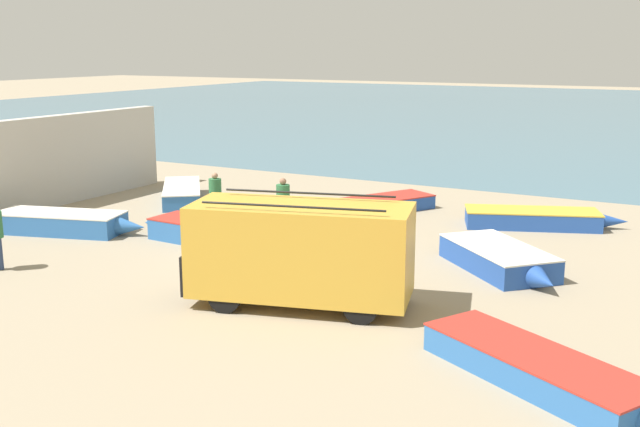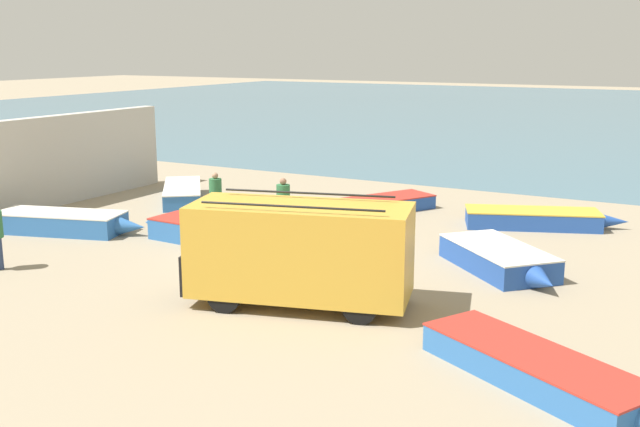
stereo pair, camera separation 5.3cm
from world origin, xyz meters
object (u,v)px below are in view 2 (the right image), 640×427
(fishing_rowboat_1, at_px, (500,259))
(fisherman_2, at_px, (283,198))
(fishing_rowboat_4, at_px, (183,192))
(fisherman_1, at_px, (216,191))
(fishing_rowboat_3, at_px, (372,206))
(fishing_rowboat_0, at_px, (65,222))
(parked_van, at_px, (299,251))
(fishing_rowboat_2, at_px, (203,231))
(fisherman_3, at_px, (287,222))
(fishing_rowboat_6, at_px, (537,219))
(fishing_rowboat_5, at_px, (541,371))

(fishing_rowboat_1, bearing_deg, fisherman_2, -146.47)
(fishing_rowboat_4, distance_m, fisherman_1, 3.77)
(fishing_rowboat_3, bearing_deg, fisherman_1, -20.40)
(fishing_rowboat_0, relative_size, fisherman_2, 3.01)
(parked_van, xyz_separation_m, fisherman_1, (-6.78, 6.05, -0.31))
(fishing_rowboat_1, distance_m, fisherman_2, 7.49)
(fishing_rowboat_2, height_order, fishing_rowboat_4, fishing_rowboat_2)
(fisherman_2, height_order, fisherman_3, fisherman_3)
(fishing_rowboat_3, relative_size, fisherman_1, 3.17)
(fishing_rowboat_6, distance_m, fisherman_1, 10.59)
(parked_van, relative_size, fishing_rowboat_2, 1.20)
(fishing_rowboat_1, distance_m, fishing_rowboat_4, 13.53)
(fishing_rowboat_3, relative_size, fisherman_3, 3.01)
(parked_van, distance_m, fishing_rowboat_3, 9.97)
(fishing_rowboat_6, distance_m, fisherman_3, 8.72)
(fishing_rowboat_1, relative_size, fisherman_3, 2.23)
(fishing_rowboat_0, distance_m, fisherman_1, 4.88)
(fishing_rowboat_5, bearing_deg, parked_van, -166.94)
(fishing_rowboat_6, relative_size, fisherman_3, 3.02)
(fishing_rowboat_6, xyz_separation_m, fisherman_2, (-7.08, -4.09, 0.70))
(parked_van, bearing_deg, fishing_rowboat_6, -121.74)
(fishing_rowboat_2, bearing_deg, fishing_rowboat_1, -168.24)
(fishing_rowboat_4, xyz_separation_m, fishing_rowboat_6, (12.84, 2.02, -0.02))
(fishing_rowboat_3, height_order, fishing_rowboat_6, fishing_rowboat_6)
(fishing_rowboat_0, distance_m, fisherman_2, 6.87)
(fishing_rowboat_6, bearing_deg, parked_van, -127.33)
(fishing_rowboat_5, bearing_deg, fishing_rowboat_2, -176.07)
(fishing_rowboat_0, bearing_deg, fishing_rowboat_6, 14.68)
(fishing_rowboat_3, distance_m, fishing_rowboat_6, 5.63)
(fishing_rowboat_0, height_order, fisherman_2, fisherman_2)
(fishing_rowboat_2, bearing_deg, fisherman_3, 177.58)
(fishing_rowboat_1, bearing_deg, fisherman_1, -144.03)
(fishing_rowboat_2, relative_size, fisherman_1, 2.74)
(fishing_rowboat_2, bearing_deg, fishing_rowboat_0, 17.93)
(fishing_rowboat_3, bearing_deg, fishing_rowboat_1, 80.23)
(fishing_rowboat_1, height_order, fisherman_2, fisherman_2)
(fishing_rowboat_1, xyz_separation_m, fishing_rowboat_4, (-13.12, 3.33, -0.02))
(fisherman_1, bearing_deg, fisherman_2, 160.91)
(fishing_rowboat_2, bearing_deg, fisherman_1, -57.80)
(fisherman_3, bearing_deg, fishing_rowboat_4, -96.31)
(fishing_rowboat_1, relative_size, fishing_rowboat_3, 0.74)
(fishing_rowboat_2, xyz_separation_m, fishing_rowboat_6, (8.33, 6.64, -0.04))
(parked_van, bearing_deg, fishing_rowboat_0, -28.56)
(parked_van, xyz_separation_m, fisherman_3, (-2.24, 3.18, -0.26))
(fisherman_1, height_order, fisherman_2, fisherman_2)
(parked_van, distance_m, fishing_rowboat_5, 6.01)
(parked_van, distance_m, fishing_rowboat_2, 6.46)
(fishing_rowboat_4, height_order, fishing_rowboat_6, fishing_rowboat_4)
(fishing_rowboat_6, distance_m, fisherman_2, 8.21)
(fishing_rowboat_1, bearing_deg, fishing_rowboat_6, 136.14)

